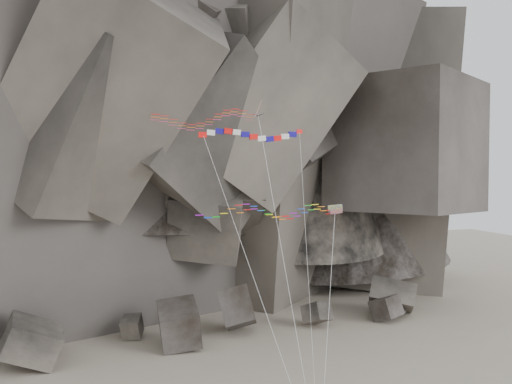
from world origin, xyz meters
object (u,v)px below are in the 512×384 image
object	(u,v)px
delta_kite	(201,118)
banner_kite	(249,137)
pennant_kite	(305,222)
parafoil_kite	(264,211)

from	to	relation	value
delta_kite	banner_kite	world-z (taller)	delta_kite
delta_kite	pennant_kite	world-z (taller)	delta_kite
delta_kite	parafoil_kite	xyz separation A→B (m)	(5.24, 0.19, -7.30)
delta_kite	pennant_kite	size ratio (longest dim) A/B	1.10
banner_kite	pennant_kite	bearing A→B (deg)	-48.63
banner_kite	parafoil_kite	size ratio (longest dim) A/B	1.32
delta_kite	parafoil_kite	world-z (taller)	delta_kite
parafoil_kite	pennant_kite	size ratio (longest dim) A/B	0.77
delta_kite	banner_kite	size ratio (longest dim) A/B	1.09
banner_kite	parafoil_kite	world-z (taller)	banner_kite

